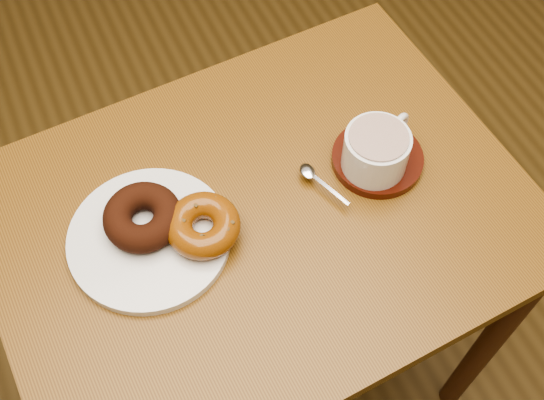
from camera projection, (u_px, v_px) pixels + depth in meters
name	position (u px, v px, depth m)	size (l,w,h in m)	color
ground	(228.00, 295.00, 1.78)	(6.00, 6.00, 0.00)	brown
cafe_table	(261.00, 249.00, 1.13)	(0.84, 0.65, 0.76)	brown
donut_plate	(149.00, 238.00, 1.00)	(0.24, 0.24, 0.01)	white
donut_cinnamon	(143.00, 217.00, 0.98)	(0.12, 0.12, 0.04)	black
donut_caramel	(203.00, 225.00, 0.98)	(0.14, 0.14, 0.04)	brown
saucer	(377.00, 159.00, 1.07)	(0.14, 0.14, 0.02)	#3A1008
coffee_cup	(377.00, 150.00, 1.03)	(0.13, 0.10, 0.07)	white
teaspoon	(312.00, 175.00, 1.04)	(0.04, 0.10, 0.01)	silver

